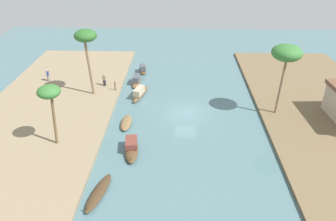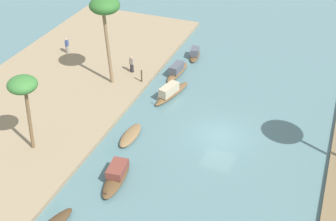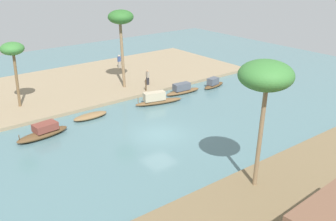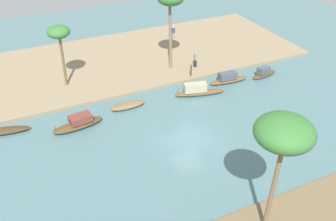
{
  "view_description": "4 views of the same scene",
  "coord_description": "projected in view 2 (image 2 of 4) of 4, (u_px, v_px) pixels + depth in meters",
  "views": [
    {
      "loc": [
        33.11,
        -0.9,
        18.68
      ],
      "look_at": [
        1.08,
        -2.02,
        0.88
      ],
      "focal_mm": 35.28,
      "sensor_mm": 36.0,
      "label": 1
    },
    {
      "loc": [
        28.92,
        6.96,
        22.12
      ],
      "look_at": [
        -0.29,
        -4.52,
        1.15
      ],
      "focal_mm": 49.54,
      "sensor_mm": 36.0,
      "label": 2
    },
    {
      "loc": [
        17.4,
        23.45,
        13.57
      ],
      "look_at": [
        -2.26,
        -1.67,
        1.03
      ],
      "focal_mm": 42.15,
      "sensor_mm": 36.0,
      "label": 3
    },
    {
      "loc": [
        11.99,
        21.73,
        18.69
      ],
      "look_at": [
        0.0,
        -3.79,
        0.49
      ],
      "focal_mm": 40.85,
      "sensor_mm": 36.0,
      "label": 4
    }
  ],
  "objects": [
    {
      "name": "person_on_near_bank",
      "position": [
        67.0,
        47.0,
        47.85
      ],
      "size": [
        0.41,
        0.39,
        1.65
      ],
      "rotation": [
        0.0,
        0.0,
        0.06
      ],
      "color": "gray",
      "rests_on": "riverbank_left"
    },
    {
      "name": "river_water",
      "position": [
        220.0,
        136.0,
        36.78
      ],
      "size": [
        72.55,
        72.55,
        0.0
      ],
      "primitive_type": "plane",
      "color": "slate",
      "rests_on": "ground"
    },
    {
      "name": "sampan_with_tall_canopy",
      "position": [
        177.0,
        71.0,
        44.81
      ],
      "size": [
        4.22,
        1.24,
        1.16
      ],
      "rotation": [
        0.0,
        0.0,
        -0.07
      ],
      "color": "brown",
      "rests_on": "river_water"
    },
    {
      "name": "palm_tree_left_near",
      "position": [
        105.0,
        8.0,
        39.27
      ],
      "size": [
        2.65,
        2.65,
        8.18
      ],
      "color": "#7F6647",
      "rests_on": "riverbank_left"
    },
    {
      "name": "sampan_upstream_small",
      "position": [
        171.0,
        92.0,
        41.4
      ],
      "size": [
        4.94,
        2.02,
        1.28
      ],
      "rotation": [
        0.0,
        0.0,
        -0.24
      ],
      "color": "brown",
      "rests_on": "river_water"
    },
    {
      "name": "sampan_downstream_large",
      "position": [
        117.0,
        175.0,
        32.27
      ],
      "size": [
        4.47,
        1.73,
        1.14
      ],
      "rotation": [
        0.0,
        0.0,
        0.12
      ],
      "color": "brown",
      "rests_on": "river_water"
    },
    {
      "name": "sampan_near_left_bank",
      "position": [
        195.0,
        54.0,
        47.91
      ],
      "size": [
        3.35,
        1.49,
        1.09
      ],
      "rotation": [
        0.0,
        0.0,
        0.18
      ],
      "color": "brown",
      "rests_on": "river_water"
    },
    {
      "name": "riverbank_left",
      "position": [
        48.0,
        95.0,
        41.54
      ],
      "size": [
        40.66,
        15.06,
        0.32
      ],
      "primitive_type": "cube",
      "color": "#937F60",
      "rests_on": "ground"
    },
    {
      "name": "mooring_post",
      "position": [
        142.0,
        76.0,
        42.94
      ],
      "size": [
        0.14,
        0.14,
        1.21
      ],
      "primitive_type": "cylinder",
      "color": "#4C3823",
      "rests_on": "riverbank_left"
    },
    {
      "name": "person_by_mooring",
      "position": [
        132.0,
        65.0,
        44.44
      ],
      "size": [
        0.4,
        0.46,
        1.68
      ],
      "rotation": [
        0.0,
        0.0,
        4.54
      ],
      "color": "#232328",
      "rests_on": "riverbank_left"
    },
    {
      "name": "palm_tree_left_far",
      "position": [
        23.0,
        87.0,
        32.04
      ],
      "size": [
        2.12,
        2.12,
        6.13
      ],
      "color": "brown",
      "rests_on": "riverbank_left"
    },
    {
      "name": "sampan_with_red_awning",
      "position": [
        130.0,
        135.0,
        36.47
      ],
      "size": [
        3.28,
        1.16,
        0.47
      ],
      "rotation": [
        0.0,
        0.0,
        0.01
      ],
      "color": "brown",
      "rests_on": "river_water"
    }
  ]
}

